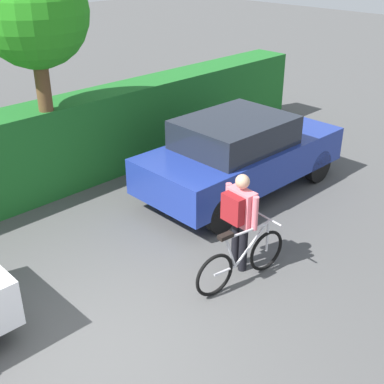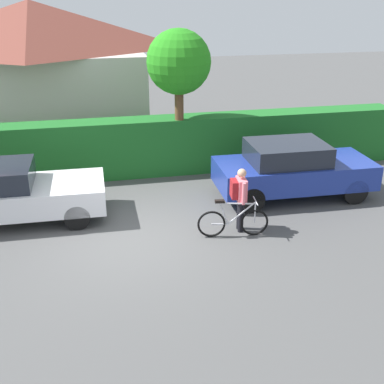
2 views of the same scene
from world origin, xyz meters
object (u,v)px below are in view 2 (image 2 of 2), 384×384
at_px(parked_car_near, 8,192).
at_px(tree_kerbside, 179,64).
at_px(parked_car_far, 292,169).
at_px(person_rider, 240,194).
at_px(bicycle, 233,222).
at_px(fire_hydrant, 10,182).

relative_size(parked_car_near, tree_kerbside, 1.00).
relative_size(parked_car_far, tree_kerbside, 0.98).
xyz_separation_m(parked_car_near, person_rider, (5.35, -1.69, 0.18)).
bearing_deg(bicycle, fire_hydrant, 145.91).
distance_m(parked_car_near, bicycle, 5.50).
relative_size(parked_car_near, fire_hydrant, 5.36).
bearing_deg(fire_hydrant, tree_kerbside, 7.85).
bearing_deg(parked_car_near, fire_hydrant, 96.74).
distance_m(parked_car_far, fire_hydrant, 7.74).
relative_size(bicycle, tree_kerbside, 0.38).
height_order(bicycle, person_rider, person_rider).
relative_size(person_rider, tree_kerbside, 0.36).
bearing_deg(tree_kerbside, parked_car_near, -153.62).
xyz_separation_m(parked_car_near, parked_car_far, (7.36, -0.00, 0.05)).
bearing_deg(fire_hydrant, parked_car_far, -12.36).
bearing_deg(parked_car_near, bicycle, -20.81).
xyz_separation_m(bicycle, tree_kerbside, (-0.43, 4.28, 2.97)).
bearing_deg(tree_kerbside, parked_car_far, -41.15).
height_order(parked_car_near, bicycle, parked_car_near).
bearing_deg(person_rider, parked_car_near, 162.44).
bearing_deg(parked_car_far, tree_kerbside, 138.85).
distance_m(parked_car_near, tree_kerbside, 5.84).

